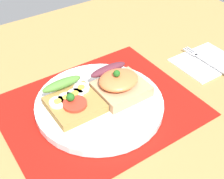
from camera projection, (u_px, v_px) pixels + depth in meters
The scene contains 7 objects.
ground_plane at pixel (100, 113), 62.77cm from camera, with size 120.00×90.00×3.20cm, color olive.
placemat at pixel (100, 107), 61.65cm from camera, with size 37.13×30.06×0.30cm, color #98130C.
plate at pixel (99, 104), 61.05cm from camera, with size 25.29×25.29×1.56cm, color white.
sandwich_egg_tomato at pixel (72, 100), 58.78cm from camera, with size 9.49×10.70×3.81cm.
sandwich_salmon at pixel (119, 84), 61.31cm from camera, with size 9.83×10.14×5.70cm.
napkin at pixel (205, 61), 73.80cm from camera, with size 14.10×11.29×0.60cm, color white.
fork at pixel (203, 59), 73.54cm from camera, with size 1.62×13.23×0.32cm.
Camera 1 is at (-23.17, -38.72, 42.38)cm, focal length 49.52 mm.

